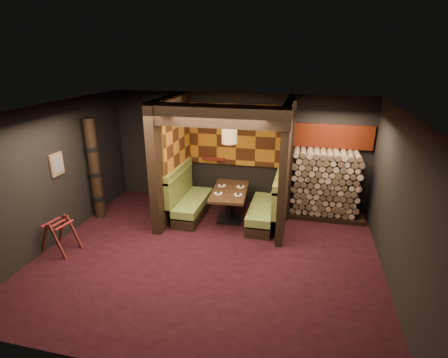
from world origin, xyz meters
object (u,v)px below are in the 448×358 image
booth_bench_right (267,208)px  totem_column (95,170)px  dining_table (230,200)px  firewood_stack (328,185)px  luggage_rack (59,234)px  pendant_lamp (229,133)px  booth_bench_left (189,200)px

booth_bench_right → totem_column: totem_column is taller
dining_table → firewood_stack: bearing=17.8°
luggage_rack → totem_column: bearing=94.0°
luggage_rack → totem_column: size_ratio=0.31×
pendant_lamp → luggage_rack: size_ratio=1.30×
booth_bench_right → luggage_rack: 4.42m
booth_bench_right → luggage_rack: size_ratio=2.16×
booth_bench_right → totem_column: size_ratio=0.67×
dining_table → totem_column: bearing=-170.2°
luggage_rack → firewood_stack: bearing=28.5°
booth_bench_right → luggage_rack: booth_bench_right is taller
luggage_rack → totem_column: totem_column is taller
totem_column → booth_bench_left: bearing=14.8°
pendant_lamp → booth_bench_right: bearing=4.2°
booth_bench_left → firewood_stack: bearing=12.2°
pendant_lamp → booth_bench_left: bearing=176.4°
booth_bench_left → luggage_rack: (-1.98, -2.13, -0.03)m
totem_column → firewood_stack: bearing=13.2°
booth_bench_left → totem_column: (-2.09, -0.55, 0.79)m
totem_column → dining_table: bearing=9.8°
booth_bench_left → totem_column: totem_column is taller
booth_bench_left → booth_bench_right: same height
luggage_rack → firewood_stack: 5.96m
booth_bench_left → booth_bench_right: size_ratio=1.00×
pendant_lamp → firewood_stack: (2.23, 0.76, -1.30)m
luggage_rack → firewood_stack: firewood_stack is taller
booth_bench_right → luggage_rack: (-3.87, -2.13, -0.03)m
booth_bench_right → totem_column: 4.10m
luggage_rack → totem_column: (-0.11, 1.58, 0.82)m
dining_table → booth_bench_left: bearing=179.2°
booth_bench_left → dining_table: bearing=-0.8°
dining_table → totem_column: size_ratio=0.62×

